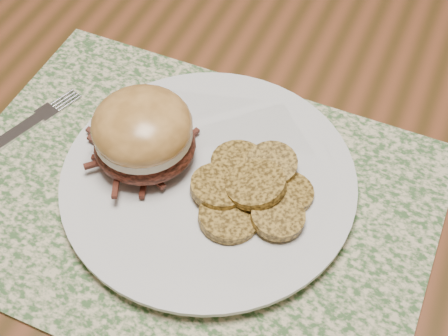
{
  "coord_description": "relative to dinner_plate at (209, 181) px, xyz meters",
  "views": [
    {
      "loc": [
        -0.09,
        -0.52,
        1.23
      ],
      "look_at": [
        -0.23,
        -0.21,
        0.79
      ],
      "focal_mm": 50.0,
      "sensor_mm": 36.0,
      "label": 1
    }
  ],
  "objects": [
    {
      "name": "dinner_plate",
      "position": [
        0.0,
        0.0,
        0.0
      ],
      "size": [
        0.26,
        0.26,
        0.02
      ],
      "primitive_type": "cylinder",
      "color": "silver",
      "rests_on": "placemat"
    },
    {
      "name": "placemat",
      "position": [
        -0.01,
        -0.02,
        -0.01
      ],
      "size": [
        0.45,
        0.33,
        0.0
      ],
      "primitive_type": "cube",
      "color": "#395C2F",
      "rests_on": "dining_table"
    },
    {
      "name": "roasted_potatoes",
      "position": [
        0.04,
        -0.0,
        0.02
      ],
      "size": [
        0.13,
        0.14,
        0.03
      ],
      "color": "olive",
      "rests_on": "dinner_plate"
    },
    {
      "name": "pork_sandwich",
      "position": [
        -0.06,
        -0.0,
        0.04
      ],
      "size": [
        0.12,
        0.12,
        0.07
      ],
      "rotation": [
        0.0,
        0.0,
        0.36
      ],
      "color": "black",
      "rests_on": "dinner_plate"
    },
    {
      "name": "fork",
      "position": [
        -0.21,
        -0.02,
        -0.01
      ],
      "size": [
        0.07,
        0.16,
        0.0
      ],
      "rotation": [
        0.0,
        0.0,
        -0.34
      ],
      "color": "silver",
      "rests_on": "placemat"
    }
  ]
}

